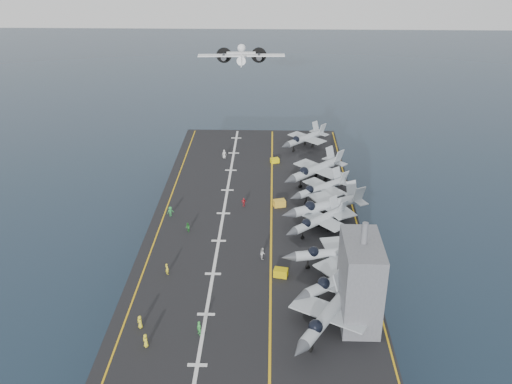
{
  "coord_description": "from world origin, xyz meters",
  "views": [
    {
      "loc": [
        2.9,
        -93.92,
        60.79
      ],
      "look_at": [
        0.0,
        4.0,
        13.0
      ],
      "focal_mm": 40.0,
      "sensor_mm": 36.0,
      "label": 1
    }
  ],
  "objects_px": {
    "fighter_jet_0": "(327,314)",
    "transport_plane": "(241,60)",
    "island_superstructure": "(361,272)",
    "tow_cart_a": "(281,273)"
  },
  "relations": [
    {
      "from": "fighter_jet_0",
      "to": "transport_plane",
      "type": "height_order",
      "value": "transport_plane"
    },
    {
      "from": "island_superstructure",
      "to": "transport_plane",
      "type": "xyz_separation_m",
      "value": [
        -20.1,
        80.7,
        9.5
      ]
    },
    {
      "from": "tow_cart_a",
      "to": "transport_plane",
      "type": "relative_size",
      "value": 0.1
    },
    {
      "from": "island_superstructure",
      "to": "transport_plane",
      "type": "bearing_deg",
      "value": 103.99
    },
    {
      "from": "island_superstructure",
      "to": "transport_plane",
      "type": "relative_size",
      "value": 0.66
    },
    {
      "from": "island_superstructure",
      "to": "tow_cart_a",
      "type": "distance_m",
      "value": 15.84
    },
    {
      "from": "island_superstructure",
      "to": "fighter_jet_0",
      "type": "height_order",
      "value": "island_superstructure"
    },
    {
      "from": "fighter_jet_0",
      "to": "tow_cart_a",
      "type": "bearing_deg",
      "value": 115.13
    },
    {
      "from": "fighter_jet_0",
      "to": "transport_plane",
      "type": "bearing_deg",
      "value": 100.59
    },
    {
      "from": "island_superstructure",
      "to": "tow_cart_a",
      "type": "bearing_deg",
      "value": 137.07
    }
  ]
}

